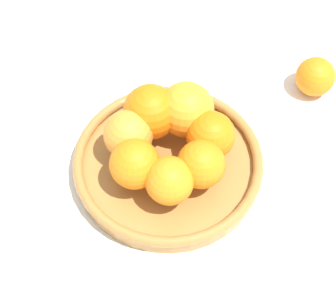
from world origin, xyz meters
TOP-DOWN VIEW (x-y plane):
  - ground_plane at (0.00, 0.00)m, footprint 4.00×4.00m
  - fruit_bowl at (0.00, 0.00)m, footprint 0.28×0.28m
  - orange_pile at (-0.00, -0.01)m, footprint 0.19×0.19m
  - stray_orange at (-0.25, -0.15)m, footprint 0.06×0.06m

SIDE VIEW (x-z plane):
  - ground_plane at x=0.00m, z-range 0.00..0.00m
  - fruit_bowl at x=0.00m, z-range 0.00..0.04m
  - stray_orange at x=-0.25m, z-range 0.00..0.06m
  - orange_pile at x=0.00m, z-range 0.03..0.12m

